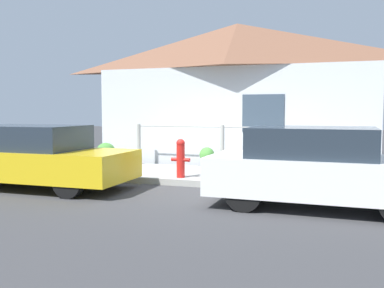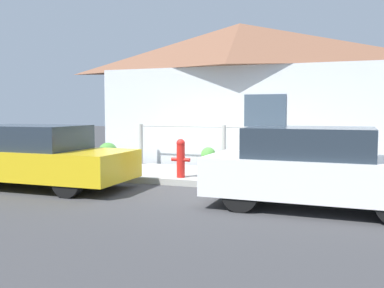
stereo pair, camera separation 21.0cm
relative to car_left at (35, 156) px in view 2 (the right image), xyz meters
name	(u,v)px [view 2 (the right image)]	position (x,y,z in m)	size (l,w,h in m)	color
ground_plane	(196,187)	(3.24, 1.15, -0.66)	(60.00, 60.00, 0.00)	#38383A
sidewalk	(212,176)	(3.24, 2.32, -0.59)	(24.00, 2.34, 0.14)	#9E9E99
house	(239,53)	(3.24, 4.85, 2.62)	(8.13, 2.23, 4.15)	silver
fence	(224,144)	(3.24, 3.34, 0.09)	(4.90, 0.10, 1.11)	#999993
car_left	(35,156)	(0.00, 0.00, 0.00)	(4.16, 1.69, 1.32)	gold
car_right	(316,168)	(5.77, 0.00, 0.01)	(3.72, 1.71, 1.36)	white
fire_hydrant	(181,157)	(2.77, 1.45, -0.07)	(0.43, 0.19, 0.86)	red
potted_plant_near_hydrant	(208,157)	(2.88, 3.12, -0.23)	(0.39, 0.39, 0.54)	brown
potted_plant_by_fence	(108,153)	(0.26, 2.53, -0.17)	(0.52, 0.52, 0.64)	brown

